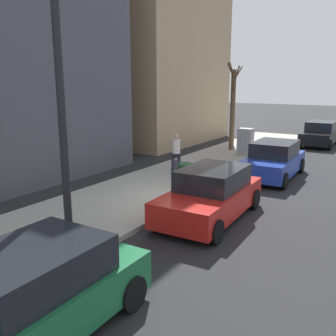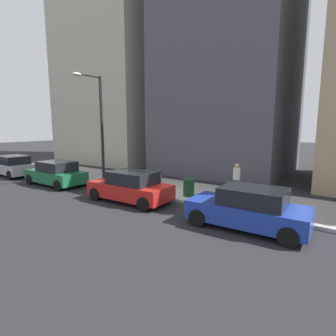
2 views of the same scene
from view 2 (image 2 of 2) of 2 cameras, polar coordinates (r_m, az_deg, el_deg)
ground_plane at (r=13.52m, az=-2.02°, el=-6.73°), size 120.00×120.00×0.00m
sidewalk at (r=15.08m, az=2.62°, el=-4.78°), size 4.00×36.00×0.15m
parked_car_blue at (r=9.98m, az=17.09°, el=-8.45°), size 2.03×4.25×1.52m
parked_car_red at (r=13.02m, az=-8.13°, el=-4.09°), size 2.05×4.26×1.52m
parked_car_green at (r=17.97m, az=-23.20°, el=-1.13°), size 1.98×4.23×1.52m
parked_car_silver at (r=22.98m, az=-30.69°, el=0.39°), size 2.03×4.25×1.52m
parking_meter at (r=13.75m, az=-1.52°, el=-2.27°), size 0.14×0.10×1.35m
streetlamp at (r=16.57m, az=-14.96°, el=9.91°), size 1.97×0.32×6.50m
trash_bin at (r=13.41m, az=4.55°, el=-4.23°), size 0.56×0.56×0.90m
pedestrian_near_meter at (r=13.87m, az=14.70°, el=-2.01°), size 0.36×0.36×1.66m
office_block_center at (r=24.24m, az=13.70°, el=31.40°), size 9.58×9.58×26.01m
office_tower_right at (r=31.24m, az=-9.63°, el=25.62°), size 10.99×10.99×25.37m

